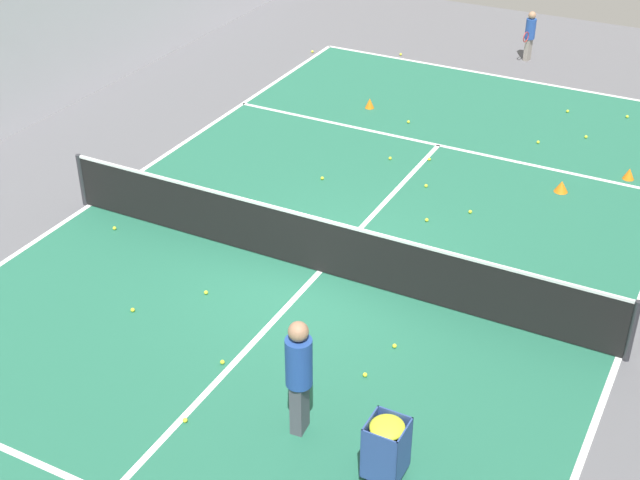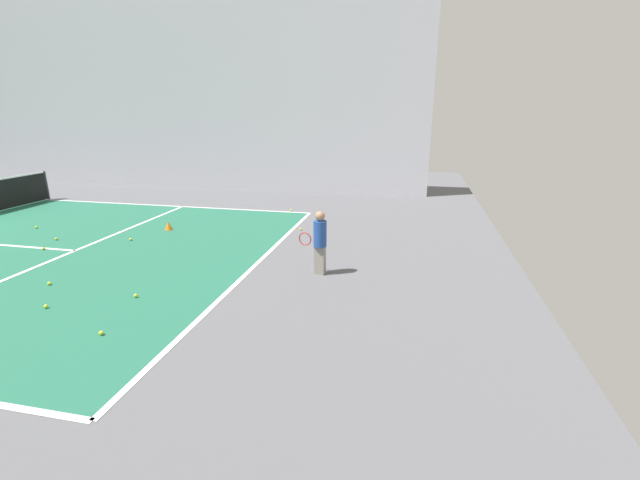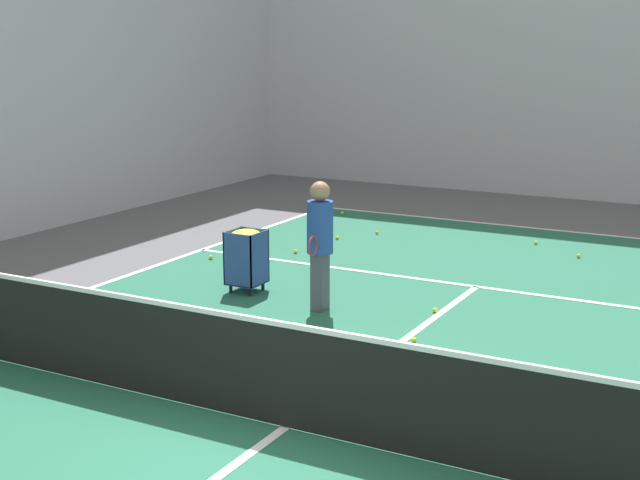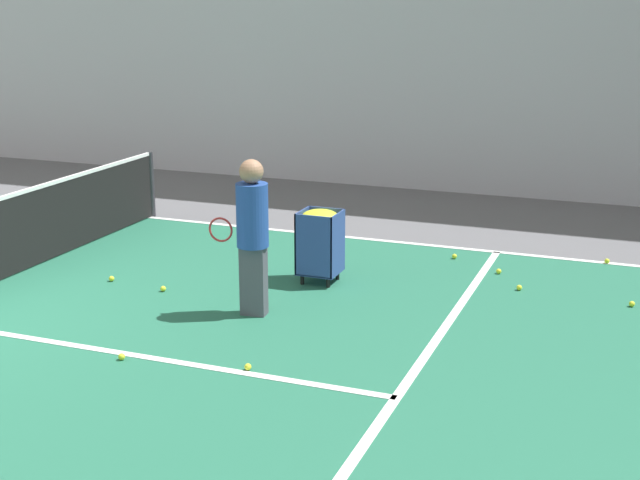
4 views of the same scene
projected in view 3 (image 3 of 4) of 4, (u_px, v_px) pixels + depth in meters
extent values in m
plane|color=#5B5B60|center=(285.00, 428.00, 8.48)|extent=(31.79, 31.79, 0.00)
cube|color=#23664C|center=(285.00, 428.00, 8.48)|extent=(10.05, 20.47, 0.00)
cube|color=white|center=(554.00, 230.00, 17.26)|extent=(10.05, 0.10, 0.00)
cube|color=white|center=(477.00, 287.00, 13.30)|extent=(10.05, 0.10, 0.00)
cube|color=white|center=(285.00, 428.00, 8.47)|extent=(0.10, 11.26, 0.00)
cube|color=silver|center=(608.00, 2.00, 19.49)|extent=(17.37, 0.15, 8.84)
cube|color=black|center=(285.00, 377.00, 8.36)|extent=(10.15, 0.03, 0.99)
cube|color=white|center=(284.00, 324.00, 8.25)|extent=(10.15, 0.04, 0.05)
cube|color=#4C4C56|center=(320.00, 281.00, 12.11)|extent=(0.20, 0.30, 0.80)
cylinder|color=#234799|center=(320.00, 227.00, 11.94)|extent=(0.39, 0.39, 0.71)
sphere|color=#A87A5B|center=(320.00, 191.00, 11.84)|extent=(0.27, 0.27, 0.27)
torus|color=#B22D2D|center=(313.00, 246.00, 11.64)|extent=(0.05, 0.28, 0.28)
cube|color=#2D478C|center=(247.00, 283.00, 13.03)|extent=(0.48, 0.49, 0.02)
cube|color=#2D478C|center=(237.00, 260.00, 12.75)|extent=(0.48, 0.02, 0.77)
cube|color=#2D478C|center=(255.00, 254.00, 13.15)|extent=(0.48, 0.02, 0.77)
cube|color=#2D478C|center=(233.00, 255.00, 13.06)|extent=(0.02, 0.49, 0.77)
cube|color=#2D478C|center=(260.00, 259.00, 12.84)|extent=(0.02, 0.49, 0.77)
ellipsoid|color=yellow|center=(246.00, 235.00, 12.88)|extent=(0.44, 0.45, 0.16)
cylinder|color=black|center=(231.00, 288.00, 12.98)|extent=(0.05, 0.05, 0.14)
cylinder|color=black|center=(250.00, 291.00, 12.82)|extent=(0.05, 0.05, 0.14)
cylinder|color=black|center=(244.00, 283.00, 13.28)|extent=(0.05, 0.05, 0.14)
cylinder|color=black|center=(263.00, 286.00, 13.12)|extent=(0.05, 0.05, 0.14)
sphere|color=yellow|center=(256.00, 252.00, 15.34)|extent=(0.07, 0.07, 0.07)
sphere|color=yellow|center=(249.00, 232.00, 16.89)|extent=(0.07, 0.07, 0.07)
sphere|color=yellow|center=(342.00, 213.00, 18.77)|extent=(0.07, 0.07, 0.07)
sphere|color=yellow|center=(211.00, 257.00, 14.96)|extent=(0.07, 0.07, 0.07)
sphere|color=yellow|center=(570.00, 381.00, 9.55)|extent=(0.07, 0.07, 0.07)
sphere|color=yellow|center=(435.00, 310.00, 12.04)|extent=(0.07, 0.07, 0.07)
sphere|color=yellow|center=(337.00, 238.00, 16.43)|extent=(0.07, 0.07, 0.07)
sphere|color=yellow|center=(536.00, 243.00, 16.04)|extent=(0.07, 0.07, 0.07)
sphere|color=yellow|center=(472.00, 398.00, 9.10)|extent=(0.07, 0.07, 0.07)
sphere|color=yellow|center=(245.00, 332.00, 11.16)|extent=(0.07, 0.07, 0.07)
sphere|color=yellow|center=(377.00, 232.00, 16.89)|extent=(0.07, 0.07, 0.07)
sphere|color=yellow|center=(414.00, 340.00, 10.85)|extent=(0.07, 0.07, 0.07)
sphere|color=yellow|center=(296.00, 251.00, 15.37)|extent=(0.07, 0.07, 0.07)
sphere|color=yellow|center=(199.00, 349.00, 10.52)|extent=(0.07, 0.07, 0.07)
sphere|color=yellow|center=(579.00, 256.00, 15.06)|extent=(0.07, 0.07, 0.07)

